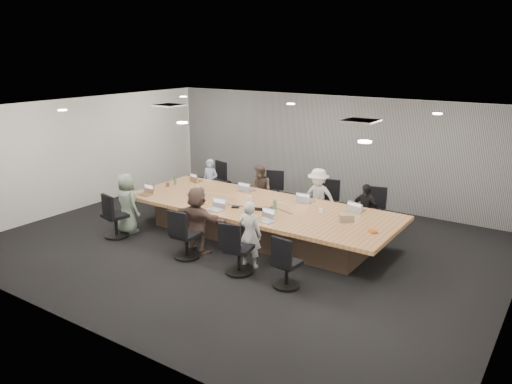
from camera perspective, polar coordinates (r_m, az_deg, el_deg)
The scene contains 40 objects.
floor at distance 10.53m, azimuth -1.22°, elevation -6.00°, with size 10.00×8.00×0.00m, color black.
ceiling at distance 9.83m, azimuth -1.32°, elevation 9.32°, with size 10.00×8.00×0.00m, color white.
wall_back at distance 13.48m, azimuth 8.58°, elevation 4.93°, with size 10.00×2.80×0.00m, color silver.
wall_front at distance 7.34m, azimuth -19.58°, elevation -5.22°, with size 10.00×2.80×0.00m, color silver.
wall_left at distance 13.53m, azimuth -18.93°, elevation 4.28°, with size 8.00×2.80×0.00m, color silver.
curtain at distance 13.41m, azimuth 8.44°, elevation 4.88°, with size 9.80×0.04×2.80m, color gray.
conference_table at distance 10.77m, azimuth 0.30°, elevation -3.20°, with size 6.00×2.20×0.74m.
chair_0 at distance 13.44m, azimuth -4.30°, elevation 0.79°, with size 0.58×0.58×0.86m, color black, non-canonical shape.
chair_1 at distance 12.56m, azimuth 1.40°, elevation -0.34°, with size 0.56×0.56×0.82m, color black, non-canonical shape.
chair_2 at distance 11.84m, azimuth 7.82°, elevation -1.58°, with size 0.54×0.54×0.80m, color black, non-canonical shape.
chair_3 at distance 11.42m, azimuth 12.95°, elevation -2.53°, with size 0.54×0.54×0.79m, color black, non-canonical shape.
chair_4 at distance 11.22m, azimuth -15.76°, elevation -3.02°, with size 0.54×0.54×0.81m, color black, non-canonical shape.
chair_5 at distance 9.83m, azimuth -7.96°, elevation -5.28°, with size 0.54×0.54×0.80m, color black, non-canonical shape.
chair_6 at distance 9.10m, azimuth -1.97°, elevation -6.95°, with size 0.53×0.53×0.79m, color black, non-canonical shape.
chair_7 at distance 8.61m, azimuth 3.52°, elevation -8.58°, with size 0.49×0.49×0.73m, color black, non-canonical shape.
person_0 at distance 13.13m, azimuth -5.26°, elevation 1.17°, with size 0.44×0.29×1.20m, color #99ABD4.
laptop_0 at distance 12.69m, azimuth -6.83°, elevation 1.29°, with size 0.28×0.19×0.02m, color #8C6647.
person_1 at distance 12.22m, azimuth 0.53°, elevation 0.22°, with size 0.60×0.47×1.24m, color #4E3F36.
laptop_1 at distance 11.75m, azimuth -0.94°, elevation 0.21°, with size 0.33×0.23×0.02m, color #B2B2B7.
person_2 at distance 11.45m, azimuth 7.09°, elevation -0.67°, with size 0.88×0.51×1.37m, color silver.
laptop_2 at distance 10.97m, azimuth 5.80°, elevation -1.02°, with size 0.32×0.22×0.02m, color #B2B2B7.
person_3 at distance 11.04m, azimuth 12.35°, elevation -2.06°, with size 0.69×0.29×1.18m, color black.
laptop_3 at distance 10.51m, azimuth 11.28°, elevation -2.02°, with size 0.35×0.24×0.02m, color #B2B2B7.
person_4 at distance 11.36m, azimuth -14.54°, elevation -1.26°, with size 0.66×0.43×1.35m, color gray.
laptop_4 at distance 11.69m, azimuth -12.57°, elevation -0.26°, with size 0.30×0.21×0.02m, color #8C6647.
person_5 at distance 9.98m, azimuth -6.69°, elevation -3.18°, with size 1.26×0.40×1.36m, color brown.
laptop_5 at distance 10.36m, azimuth -4.73°, elevation -2.01°, with size 0.34×0.23×0.02m, color #B2B2B7.
person_6 at distance 9.27m, azimuth -0.72°, elevation -4.85°, with size 0.47×0.31×1.28m, color silver.
laptop_6 at distance 9.67m, azimuth 1.13°, elevation -3.30°, with size 0.33×0.23×0.02m, color #B2B2B7.
bottle_green_left at distance 12.43m, azimuth -9.25°, elevation 1.40°, with size 0.07×0.07×0.23m, color #407749.
bottle_green_right at distance 10.14m, azimuth 2.16°, elevation -1.66°, with size 0.07×0.07×0.26m, color #407749.
bottle_clear at distance 11.54m, azimuth -6.65°, elevation 0.29°, with size 0.06×0.06×0.21m, color silver.
cup_white_far at distance 10.98m, azimuth -0.70°, elevation -0.70°, with size 0.08×0.08×0.10m, color white.
cup_white_near at distance 10.19m, azimuth 7.40°, elevation -2.15°, with size 0.08×0.08×0.10m, color white.
mug_brown at distance 12.26m, azimuth -10.06°, elevation 0.84°, with size 0.08×0.08×0.10m, color brown.
mic_left at distance 10.48m, azimuth -2.37°, elevation -1.73°, with size 0.16×0.10×0.03m, color black.
mic_right at distance 10.40m, azimuth 1.47°, elevation -1.86°, with size 0.14×0.09×0.03m, color black.
stapler at distance 10.28m, azimuth 0.32°, elevation -1.97°, with size 0.17×0.04×0.06m, color black.
canvas_bag at distance 9.78m, azimuth 10.31°, elevation -2.93°, with size 0.28×0.17×0.15m, color gray.
snack_packet at distance 9.32m, azimuth 13.19°, elevation -4.42°, with size 0.17×0.11×0.04m, color #C85616.
Camera 1 is at (5.62, -7.99, 3.93)m, focal length 35.00 mm.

